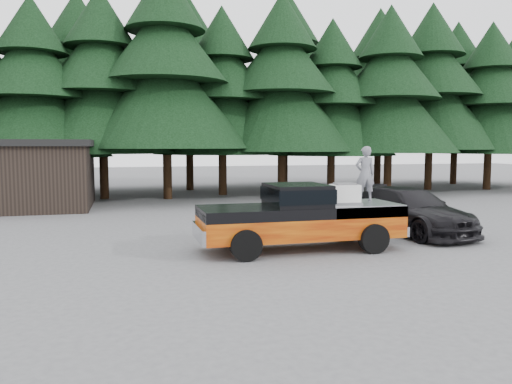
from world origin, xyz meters
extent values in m
plane|color=#505052|center=(0.00, 0.00, 0.00)|extent=(120.00, 120.00, 0.00)
cube|color=black|center=(1.34, -0.76, 1.62)|extent=(1.66, 1.90, 0.59)
cube|color=silver|center=(2.78, -0.89, 1.60)|extent=(0.85, 0.73, 0.54)
imported|color=slate|center=(3.65, -0.45, 2.17)|extent=(0.66, 0.47, 1.68)
imported|color=black|center=(6.05, 0.95, 0.78)|extent=(2.97, 5.67, 1.57)
cube|color=black|center=(-9.00, 12.00, 1.50)|extent=(8.00, 6.00, 3.00)
cube|color=black|center=(-9.00, 12.00, 3.15)|extent=(8.40, 6.40, 0.30)
camera|label=1|loc=(-3.49, -14.22, 3.01)|focal=35.00mm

